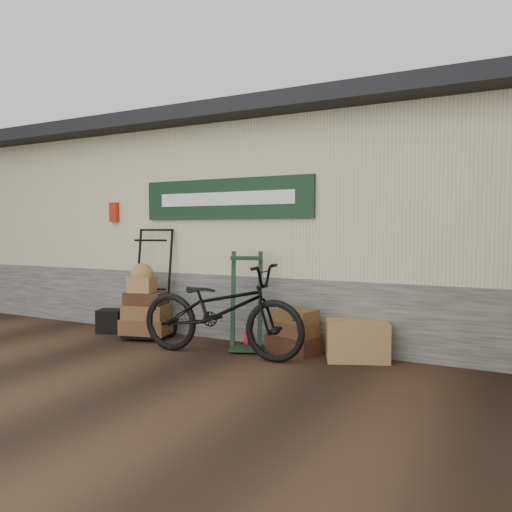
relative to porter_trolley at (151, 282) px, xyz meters
The scene contains 8 objects.
ground 1.73m from the porter_trolley, 26.75° to the right, with size 80.00×80.00×0.00m, color black.
station_building 2.60m from the porter_trolley, 56.26° to the left, with size 14.40×4.10×3.20m.
porter_trolley is the anchor object (origin of this frame).
green_barrow 1.60m from the porter_trolley, ahead, with size 0.45×0.38×1.25m, color black, non-canonical shape.
suitcase_stack 2.24m from the porter_trolley, ahead, with size 0.63×0.39×0.55m, color #311F0F, non-canonical shape.
wicker_hamper 3.04m from the porter_trolley, ahead, with size 0.71×0.46×0.46m, color brown.
black_trunk 0.94m from the porter_trolley, behind, with size 0.35×0.30×0.35m, color black.
bicycle 1.55m from the porter_trolley, 18.28° to the right, with size 2.15×0.75×1.25m, color black.
Camera 1 is at (3.23, -4.90, 1.54)m, focal length 35.00 mm.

